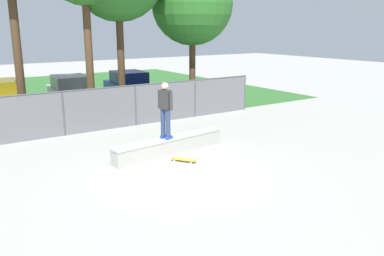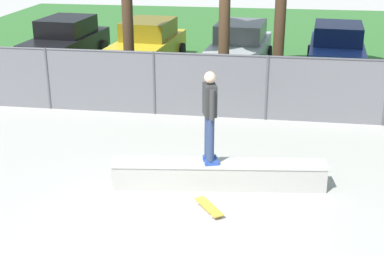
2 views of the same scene
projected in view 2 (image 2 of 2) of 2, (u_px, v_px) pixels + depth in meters
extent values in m
plane|color=#ADAAA3|center=(167.00, 232.00, 9.26)|extent=(80.00, 80.00, 0.00)
cube|color=#336B2D|center=(237.00, 40.00, 24.31)|extent=(27.05, 20.00, 0.02)
cube|color=#A8A59E|center=(219.00, 176.00, 10.74)|extent=(4.18, 0.94, 0.49)
cube|color=beige|center=(219.00, 163.00, 10.64)|extent=(4.23, 0.99, 0.06)
cube|color=#2647A5|center=(210.00, 158.00, 10.68)|extent=(0.28, 0.18, 0.10)
cube|color=#2647A5|center=(212.00, 162.00, 10.48)|extent=(0.28, 0.18, 0.10)
cylinder|color=navy|center=(208.00, 135.00, 10.51)|extent=(0.15, 0.15, 0.88)
cylinder|color=navy|center=(210.00, 139.00, 10.30)|extent=(0.15, 0.15, 0.88)
cube|color=#2D2D2D|center=(210.00, 100.00, 10.14)|extent=(0.32, 0.43, 0.60)
cylinder|color=#2D2D2D|center=(207.00, 97.00, 10.38)|extent=(0.10, 0.10, 0.58)
cylinder|color=#2D2D2D|center=(212.00, 105.00, 9.92)|extent=(0.10, 0.10, 0.58)
sphere|color=beige|center=(210.00, 77.00, 9.99)|extent=(0.22, 0.22, 0.22)
cube|color=gold|center=(209.00, 207.00, 9.92)|extent=(0.62, 0.77, 0.02)
cube|color=#B2B2B7|center=(216.00, 214.00, 9.70)|extent=(0.15, 0.13, 0.02)
cube|color=#B2B2B7|center=(202.00, 201.00, 10.16)|extent=(0.15, 0.13, 0.02)
cylinder|color=silver|center=(212.00, 217.00, 9.67)|extent=(0.06, 0.06, 0.05)
cylinder|color=silver|center=(220.00, 215.00, 9.74)|extent=(0.06, 0.06, 0.05)
cylinder|color=silver|center=(198.00, 204.00, 10.13)|extent=(0.06, 0.06, 0.05)
cylinder|color=silver|center=(206.00, 202.00, 10.20)|extent=(0.06, 0.06, 0.05)
cylinder|color=#4C4C51|center=(48.00, 79.00, 15.11)|extent=(0.07, 0.07, 1.73)
cylinder|color=#4C4C51|center=(154.00, 83.00, 14.69)|extent=(0.07, 0.07, 1.73)
cylinder|color=#4C4C51|center=(267.00, 88.00, 14.26)|extent=(0.07, 0.07, 1.73)
cylinder|color=#4C4C51|center=(210.00, 55.00, 14.18)|extent=(15.05, 0.05, 0.05)
cube|color=slate|center=(210.00, 86.00, 14.48)|extent=(15.05, 0.01, 1.73)
cylinder|color=#47301E|center=(127.00, 5.00, 15.67)|extent=(0.32, 0.32, 5.42)
cylinder|color=#513823|center=(225.00, 9.00, 15.32)|extent=(0.32, 0.32, 5.30)
cylinder|color=#47301E|center=(280.00, 18.00, 15.41)|extent=(0.32, 0.32, 4.77)
cube|color=black|center=(66.00, 45.00, 20.27)|extent=(2.14, 4.33, 0.70)
cube|color=black|center=(67.00, 26.00, 20.17)|extent=(1.77, 2.23, 0.64)
cylinder|color=black|center=(74.00, 64.00, 19.01)|extent=(0.27, 0.66, 0.64)
cylinder|color=black|center=(28.00, 61.00, 19.40)|extent=(0.27, 0.66, 0.64)
cylinder|color=black|center=(103.00, 48.00, 21.38)|extent=(0.27, 0.66, 0.64)
cylinder|color=black|center=(61.00, 46.00, 21.78)|extent=(0.27, 0.66, 0.64)
cube|color=gold|center=(148.00, 48.00, 19.75)|extent=(2.14, 4.33, 0.70)
cube|color=#776413|center=(149.00, 29.00, 19.65)|extent=(1.77, 2.23, 0.64)
cylinder|color=black|center=(162.00, 68.00, 18.49)|extent=(0.27, 0.66, 0.64)
cylinder|color=black|center=(112.00, 65.00, 18.88)|extent=(0.27, 0.66, 0.64)
cylinder|color=black|center=(181.00, 51.00, 20.86)|extent=(0.27, 0.66, 0.64)
cylinder|color=black|center=(136.00, 49.00, 21.25)|extent=(0.27, 0.66, 0.64)
cube|color=#B7BABF|center=(240.00, 51.00, 19.29)|extent=(2.14, 4.33, 0.70)
cube|color=slate|center=(241.00, 31.00, 19.19)|extent=(1.77, 2.23, 0.64)
cylinder|color=black|center=(260.00, 71.00, 18.03)|extent=(0.27, 0.66, 0.64)
cylinder|color=black|center=(207.00, 68.00, 18.42)|extent=(0.27, 0.66, 0.64)
cylinder|color=black|center=(268.00, 54.00, 20.40)|extent=(0.27, 0.66, 0.64)
cylinder|color=black|center=(221.00, 52.00, 20.79)|extent=(0.27, 0.66, 0.64)
cube|color=#233D9E|center=(336.00, 53.00, 18.98)|extent=(2.14, 4.33, 0.70)
cube|color=navy|center=(338.00, 33.00, 18.88)|extent=(1.77, 2.23, 0.64)
cylinder|color=black|center=(364.00, 74.00, 17.72)|extent=(0.27, 0.66, 0.64)
cylinder|color=black|center=(308.00, 71.00, 18.11)|extent=(0.27, 0.66, 0.64)
cylinder|color=black|center=(360.00, 56.00, 20.09)|extent=(0.27, 0.66, 0.64)
cylinder|color=black|center=(310.00, 54.00, 20.48)|extent=(0.27, 0.66, 0.64)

